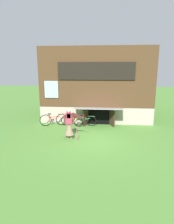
{
  "coord_description": "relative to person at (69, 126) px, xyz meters",
  "views": [
    {
      "loc": [
        0.54,
        -9.36,
        3.68
      ],
      "look_at": [
        -0.42,
        1.28,
        1.22
      ],
      "focal_mm": 30.78,
      "sensor_mm": 36.0,
      "label": 1
    }
  ],
  "objects": [
    {
      "name": "bicycle_yellow",
      "position": [
        -0.23,
        2.23,
        -0.32
      ],
      "size": [
        1.51,
        0.37,
        0.7
      ],
      "rotation": [
        0.0,
        0.0,
        -0.21
      ],
      "color": "black",
      "rests_on": "ground_plane"
    },
    {
      "name": "kite",
      "position": [
        0.29,
        -0.49,
        0.53
      ],
      "size": [
        0.83,
        0.86,
        1.43
      ],
      "color": "#E54C7F",
      "rests_on": "ground_plane"
    },
    {
      "name": "bicycle_red",
      "position": [
        -1.44,
        2.24,
        -0.27
      ],
      "size": [
        1.73,
        0.55,
        0.81
      ],
      "rotation": [
        0.0,
        0.0,
        0.29
      ],
      "color": "black",
      "rests_on": "ground_plane"
    },
    {
      "name": "person",
      "position": [
        0.0,
        0.0,
        0.0
      ],
      "size": [
        0.61,
        0.52,
        1.59
      ],
      "rotation": [
        0.0,
        0.0,
        -0.26
      ],
      "color": "#7F6B51",
      "rests_on": "ground_plane"
    },
    {
      "name": "ground_plane",
      "position": [
        1.27,
        -0.2,
        -0.67
      ],
      "size": [
        60.0,
        60.0,
        0.0
      ],
      "primitive_type": "plane",
      "color": "#4C7F33"
    },
    {
      "name": "bicycle_green",
      "position": [
        0.58,
        2.38,
        -0.33
      ],
      "size": [
        1.52,
        0.11,
        0.69
      ],
      "rotation": [
        0.0,
        0.0,
        -0.04
      ],
      "color": "black",
      "rests_on": "ground_plane"
    },
    {
      "name": "log_house",
      "position": [
        1.27,
        5.06,
        1.85
      ],
      "size": [
        7.55,
        5.64,
        5.03
      ],
      "color": "#ADA393",
      "rests_on": "ground_plane"
    }
  ]
}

